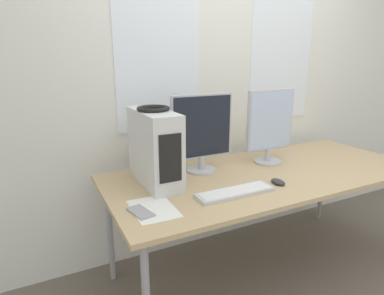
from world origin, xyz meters
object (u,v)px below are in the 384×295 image
pc_tower (155,148)px  headphones (153,108)px  keyboard (235,192)px  mouse (278,182)px  monitor_right_near (270,126)px  monitor_main (202,132)px  cell_phone (141,212)px

pc_tower → headphones: 0.24m
pc_tower → keyboard: size_ratio=1.06×
pc_tower → keyboard: (0.34, -0.37, -0.21)m
headphones → mouse: bearing=-28.3°
headphones → monitor_right_near: (0.88, 0.01, -0.18)m
monitor_right_near → monitor_main: bearing=174.6°
pc_tower → mouse: 0.78m
headphones → cell_phone: headphones is taller
monitor_main → mouse: 0.58m
cell_phone → monitor_right_near: bearing=5.5°
headphones → keyboard: bearing=-47.3°
monitor_right_near → pc_tower: bearing=-179.5°
monitor_main → cell_phone: monitor_main is taller
monitor_right_near → cell_phone: size_ratio=3.15×
headphones → cell_phone: bearing=-120.7°
monitor_main → monitor_right_near: bearing=-5.4°
keyboard → mouse: bearing=2.1°
monitor_main → keyboard: size_ratio=1.12×
monitor_main → keyboard: bearing=-91.6°
keyboard → mouse: 0.32m
pc_tower → monitor_main: bearing=9.3°
pc_tower → headphones: (0.00, 0.00, 0.24)m
cell_phone → headphones: bearing=46.5°
monitor_right_near → cell_phone: bearing=-161.7°
headphones → mouse: headphones is taller
monitor_right_near → mouse: size_ratio=5.15×
keyboard → cell_phone: size_ratio=2.76×
pc_tower → monitor_right_near: size_ratio=0.93×
headphones → monitor_main: monitor_main is taller
keyboard → mouse: (0.32, 0.01, 0.00)m
monitor_right_near → headphones: bearing=-179.5°
cell_phone → keyboard: bearing=-14.4°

